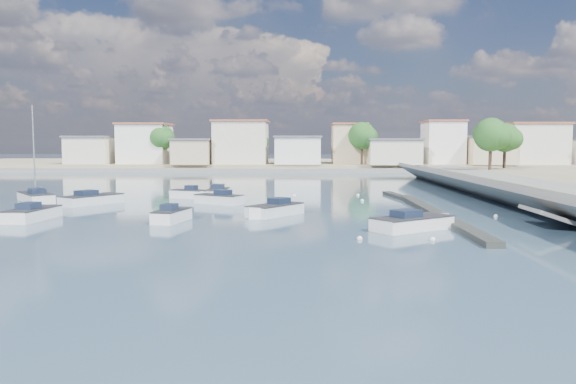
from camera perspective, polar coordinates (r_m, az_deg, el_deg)
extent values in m
plane|color=#2B4656|center=(71.82, 3.88, 0.68)|extent=(400.00, 400.00, 0.00)
cube|color=slate|center=(49.60, 27.09, -0.75)|extent=(5.00, 90.00, 1.80)
cube|color=slate|center=(47.89, 22.38, -0.76)|extent=(4.17, 90.00, 2.86)
cube|color=slate|center=(39.65, 26.76, -2.77)|extent=(5.31, 3.50, 1.94)
cube|color=black|center=(43.02, 14.83, -2.13)|extent=(1.00, 26.00, 0.35)
cube|color=black|center=(56.58, 11.11, -0.41)|extent=(2.00, 8.05, 0.30)
cube|color=gray|center=(123.68, 2.94, 2.82)|extent=(160.00, 40.00, 1.40)
cube|color=slate|center=(102.72, 3.21, 2.21)|extent=(160.00, 2.50, 0.80)
cube|color=beige|center=(115.18, -19.36, 3.98)|extent=(8.00, 8.00, 5.00)
cube|color=#595960|center=(115.18, -19.40, 5.31)|extent=(8.48, 8.48, 0.35)
cube|color=white|center=(113.91, -14.30, 4.72)|extent=(9.00, 9.00, 7.50)
cube|color=#99513D|center=(113.97, -14.34, 6.70)|extent=(9.54, 9.54, 0.35)
cube|color=beige|center=(108.65, -9.63, 4.01)|extent=(7.00, 8.00, 4.50)
cube|color=#595960|center=(108.64, -9.65, 5.29)|extent=(7.42, 8.48, 0.35)
cube|color=beige|center=(109.24, -4.79, 4.99)|extent=(10.00, 9.00, 8.00)
cube|color=#99513D|center=(109.32, -4.80, 7.18)|extent=(10.60, 9.54, 0.35)
cube|color=white|center=(107.57, 1.01, 4.20)|extent=(8.50, 8.50, 5.00)
cube|color=#595960|center=(107.57, 1.01, 5.63)|extent=(9.01, 9.01, 0.35)
cube|color=beige|center=(110.91, 6.22, 4.85)|extent=(6.50, 7.50, 7.50)
cube|color=#99513D|center=(110.97, 6.24, 6.87)|extent=(6.89, 7.95, 0.35)
cube|color=beige|center=(107.89, 10.63, 3.99)|extent=(9.50, 9.00, 4.50)
cube|color=#595960|center=(107.88, 10.65, 5.28)|extent=(10.07, 9.54, 0.35)
cube|color=white|center=(112.79, 15.45, 4.82)|extent=(7.00, 8.00, 8.00)
cube|color=#99513D|center=(112.87, 15.50, 6.94)|extent=(7.42, 8.48, 0.35)
cube|color=beige|center=(113.06, 19.62, 3.95)|extent=(8.00, 9.00, 5.00)
cube|color=#595960|center=(113.06, 19.66, 5.31)|extent=(8.48, 9.54, 0.35)
cube|color=beige|center=(117.07, 23.69, 4.46)|extent=(10.50, 8.50, 7.50)
cube|color=#99513D|center=(117.13, 23.76, 6.38)|extent=(11.13, 9.01, 0.35)
cylinder|color=#38281E|center=(109.99, -12.70, 3.68)|extent=(0.44, 0.44, 3.38)
sphere|color=#1F4617|center=(109.97, -12.73, 5.42)|extent=(4.80, 4.80, 4.80)
sphere|color=#1F4617|center=(109.17, -12.35, 5.31)|extent=(3.60, 3.60, 3.60)
sphere|color=#1F4617|center=(110.60, -13.05, 5.48)|extent=(3.30, 3.30, 3.30)
cylinder|color=#38281E|center=(109.97, -3.16, 3.67)|extent=(0.44, 0.44, 2.93)
sphere|color=#1F4617|center=(109.94, -3.17, 5.18)|extent=(4.16, 4.16, 4.16)
sphere|color=#1F4617|center=(109.36, -2.78, 5.08)|extent=(3.12, 3.12, 3.12)
sphere|color=#1F4617|center=(110.39, -3.49, 5.25)|extent=(2.86, 2.86, 2.86)
cylinder|color=#38281E|center=(106.13, 7.50, 3.77)|extent=(0.44, 0.44, 3.60)
sphere|color=#1F4617|center=(106.12, 7.52, 5.70)|extent=(5.12, 5.12, 5.12)
sphere|color=#1F4617|center=(105.58, 8.08, 5.56)|extent=(3.84, 3.84, 3.84)
sphere|color=#1F4617|center=(106.52, 7.07, 5.78)|extent=(3.52, 3.52, 3.52)
cylinder|color=#38281E|center=(111.85, 15.54, 3.58)|extent=(0.44, 0.44, 3.15)
sphere|color=#1F4617|center=(111.82, 15.58, 5.18)|extent=(4.48, 4.48, 4.48)
sphere|color=#1F4617|center=(111.48, 16.06, 5.06)|extent=(3.36, 3.36, 3.36)
sphere|color=#1F4617|center=(112.07, 15.18, 5.26)|extent=(3.08, 3.08, 3.08)
cylinder|color=#38281E|center=(115.80, 23.38, 3.28)|extent=(0.44, 0.44, 2.70)
sphere|color=#1F4617|center=(115.77, 23.42, 4.60)|extent=(3.84, 3.84, 3.84)
sphere|color=#1F4617|center=(115.59, 23.84, 4.50)|extent=(2.88, 2.88, 2.88)
sphere|color=#1F4617|center=(115.88, 23.08, 4.67)|extent=(2.64, 2.64, 2.64)
cylinder|color=#38281E|center=(79.56, 19.85, 3.25)|extent=(0.44, 0.44, 3.15)
sphere|color=#1F4617|center=(79.54, 19.91, 5.49)|extent=(4.48, 4.48, 4.48)
sphere|color=#1F4617|center=(79.27, 20.61, 5.32)|extent=(3.36, 3.36, 3.36)
sphere|color=#1F4617|center=(79.72, 19.34, 5.61)|extent=(3.08, 3.08, 3.08)
cylinder|color=#38281E|center=(86.53, 21.13, 3.25)|extent=(0.44, 0.44, 2.93)
sphere|color=#1F4617|center=(86.50, 21.19, 5.17)|extent=(4.16, 4.16, 4.16)
sphere|color=#1F4617|center=(86.28, 21.79, 5.02)|extent=(3.12, 3.12, 3.12)
sphere|color=#1F4617|center=(86.66, 20.70, 5.27)|extent=(2.86, 2.86, 2.86)
cube|color=white|center=(43.33, -24.51, -2.20)|extent=(2.28, 4.88, 1.00)
cube|color=white|center=(45.06, -23.16, -1.89)|extent=(1.84, 1.84, 1.00)
cube|color=#262628|center=(43.27, -24.53, -1.54)|extent=(2.32, 4.88, 0.08)
cube|color=#172238|center=(42.85, -24.87, -1.29)|extent=(1.27, 1.52, 0.48)
cube|color=white|center=(39.35, -11.74, -2.54)|extent=(2.19, 3.84, 1.00)
cube|color=white|center=(40.73, -10.80, -2.27)|extent=(1.43, 1.43, 1.00)
cube|color=#262628|center=(39.28, -11.75, -1.82)|extent=(2.22, 3.84, 0.08)
cube|color=#172238|center=(38.93, -11.99, -1.53)|extent=(1.11, 1.25, 0.48)
cube|color=white|center=(50.11, -7.02, -0.87)|extent=(4.62, 3.51, 1.00)
cube|color=white|center=(51.25, -8.70, -0.76)|extent=(1.46, 1.46, 1.00)
cube|color=#262628|center=(50.06, -7.02, -0.30)|extent=(4.64, 3.54, 0.08)
cube|color=#172238|center=(49.78, -6.62, -0.05)|extent=(1.64, 1.52, 0.48)
cube|color=white|center=(41.93, -1.32, -1.98)|extent=(4.33, 4.95, 1.00)
cube|color=white|center=(40.40, -3.11, -2.25)|extent=(1.56, 1.56, 1.00)
cube|color=#262628|center=(41.87, -1.32, -1.30)|extent=(4.36, 4.97, 0.08)
cube|color=#172238|center=(42.21, -0.92, -0.92)|extent=(1.80, 1.85, 0.48)
cube|color=white|center=(52.42, -19.31, -0.86)|extent=(4.71, 5.76, 1.00)
cube|color=white|center=(53.86, -17.33, -0.65)|extent=(1.83, 1.83, 1.00)
cube|color=#262628|center=(52.38, -19.32, -0.31)|extent=(4.75, 5.79, 0.08)
cube|color=#172238|center=(52.03, -19.81, -0.09)|extent=(2.00, 2.09, 0.48)
cube|color=white|center=(55.80, -10.09, -0.31)|extent=(3.76, 2.57, 1.00)
cube|color=white|center=(56.63, -11.36, -0.26)|extent=(1.30, 1.30, 1.00)
cube|color=#262628|center=(55.76, -10.10, 0.20)|extent=(3.77, 2.60, 0.08)
cube|color=#172238|center=(55.55, -9.80, 0.43)|extent=(1.29, 1.19, 0.48)
cube|color=white|center=(56.27, -7.21, -0.23)|extent=(1.90, 4.84, 1.00)
cube|color=white|center=(54.23, -7.58, -0.43)|extent=(1.81, 1.81, 1.00)
cube|color=#262628|center=(56.23, -7.21, 0.28)|extent=(1.94, 4.84, 0.08)
cube|color=#172238|center=(56.68, -7.13, 0.56)|extent=(1.15, 1.46, 0.48)
cube|color=white|center=(35.85, 12.49, -3.28)|extent=(5.57, 4.77, 1.00)
cube|color=white|center=(37.52, 14.94, -2.97)|extent=(1.71, 1.71, 1.00)
cube|color=#262628|center=(35.79, 12.51, -2.49)|extent=(5.60, 4.81, 0.08)
cube|color=#172238|center=(35.38, 11.91, -2.17)|extent=(2.06, 1.98, 0.48)
cube|color=white|center=(56.36, -24.25, -0.63)|extent=(5.22, 5.81, 1.00)
cube|color=white|center=(58.87, -24.82, -0.42)|extent=(1.53, 1.53, 1.00)
cube|color=#262628|center=(56.31, -24.27, -0.12)|extent=(5.25, 5.84, 0.08)
cube|color=#172238|center=(55.72, -24.14, 0.08)|extent=(2.06, 2.14, 0.48)
cylinder|color=silver|center=(56.13, -24.42, 3.95)|extent=(0.12, 0.12, 8.00)
cylinder|color=silver|center=(55.09, -24.01, 0.52)|extent=(1.57, 1.92, 0.08)
sphere|color=white|center=(31.76, 7.29, -4.72)|extent=(0.32, 0.32, 0.32)
sphere|color=white|center=(43.66, 20.36, -2.34)|extent=(0.32, 0.32, 0.32)
sphere|color=white|center=(32.19, 14.46, -4.71)|extent=(0.32, 0.32, 0.32)
sphere|color=white|center=(52.59, 7.55, -0.87)|extent=(0.32, 0.32, 0.32)
sphere|color=white|center=(57.29, 0.63, -0.35)|extent=(0.32, 0.32, 0.32)
sphere|color=white|center=(58.15, 7.11, -0.31)|extent=(0.32, 0.32, 0.32)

